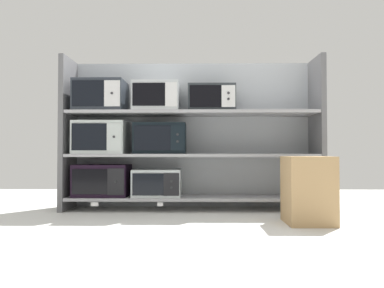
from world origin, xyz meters
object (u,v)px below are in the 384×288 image
at_px(microwave_2, 102,138).
at_px(microwave_4, 101,97).
at_px(microwave_1, 158,183).
at_px(shipping_carton, 308,190).
at_px(microwave_0, 102,180).
at_px(microwave_6, 211,99).
at_px(microwave_5, 157,98).
at_px(microwave_3, 160,139).

distance_m(microwave_2, microwave_4, 0.42).
xyz_separation_m(microwave_1, microwave_2, (-0.57, -0.00, 0.46)).
bearing_deg(shipping_carton, microwave_0, 159.39).
distance_m(microwave_1, microwave_6, 1.01).
height_order(microwave_4, microwave_5, microwave_4).
xyz_separation_m(microwave_1, shipping_carton, (1.31, -0.70, 0.00)).
relative_size(microwave_1, microwave_2, 0.93).
bearing_deg(microwave_4, shipping_carton, -20.40).
distance_m(microwave_0, microwave_1, 0.56).
height_order(microwave_4, shipping_carton, microwave_4).
xyz_separation_m(microwave_0, microwave_2, (-0.01, -0.00, 0.43)).
bearing_deg(microwave_3, microwave_0, 179.98).
bearing_deg(microwave_6, microwave_4, 180.00).
bearing_deg(microwave_1, microwave_2, -180.00).
height_order(microwave_2, microwave_3, microwave_2).
xyz_separation_m(microwave_0, microwave_3, (0.59, -0.00, 0.42)).
bearing_deg(microwave_6, microwave_0, 179.99).
height_order(microwave_1, microwave_4, microwave_4).
relative_size(microwave_0, microwave_6, 1.14).
bearing_deg(microwave_5, microwave_1, -0.54).
bearing_deg(microwave_0, microwave_1, -0.01).
height_order(microwave_2, microwave_4, microwave_4).
bearing_deg(microwave_3, microwave_5, 179.76).
relative_size(microwave_0, microwave_2, 1.05).
xyz_separation_m(microwave_0, shipping_carton, (1.87, -0.70, -0.02)).
relative_size(microwave_3, shipping_carton, 0.95).
height_order(microwave_1, microwave_6, microwave_6).
relative_size(microwave_5, shipping_carton, 0.84).
height_order(microwave_3, microwave_6, microwave_6).
bearing_deg(microwave_3, microwave_6, -0.01).
relative_size(microwave_4, microwave_5, 1.08).
height_order(microwave_3, microwave_4, microwave_4).
distance_m(microwave_0, microwave_4, 0.86).
relative_size(microwave_2, microwave_6, 1.09).
bearing_deg(microwave_3, microwave_1, 179.89).
xyz_separation_m(microwave_2, microwave_3, (0.60, -0.00, -0.01)).
xyz_separation_m(microwave_3, shipping_carton, (1.28, -0.70, -0.45)).
relative_size(microwave_3, microwave_5, 1.13).
xyz_separation_m(microwave_1, microwave_4, (-0.58, -0.00, 0.88)).
distance_m(microwave_6, shipping_carton, 1.34).
distance_m(microwave_3, shipping_carton, 1.53).
xyz_separation_m(microwave_2, microwave_5, (0.56, 0.00, 0.41)).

